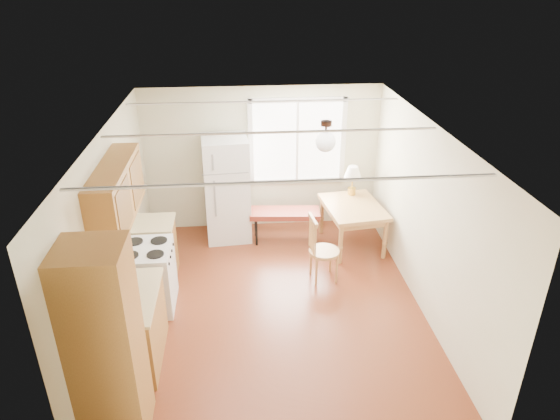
{
  "coord_description": "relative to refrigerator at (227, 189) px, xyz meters",
  "views": [
    {
      "loc": [
        -0.41,
        -5.58,
        4.2
      ],
      "look_at": [
        0.15,
        0.68,
        1.15
      ],
      "focal_mm": 32.0,
      "sensor_mm": 36.0,
      "label": 1
    }
  ],
  "objects": [
    {
      "name": "dining_table",
      "position": [
        2.05,
        -0.5,
        -0.26
      ],
      "size": [
        1.01,
        1.27,
        0.73
      ],
      "rotation": [
        0.0,
        0.0,
        0.12
      ],
      "color": "#A4743F",
      "rests_on": "ground"
    },
    {
      "name": "chair",
      "position": [
        1.32,
        -1.48,
        -0.3
      ],
      "size": [
        0.46,
        0.45,
        1.03
      ],
      "rotation": [
        0.0,
        0.0,
        0.12
      ],
      "color": "#A4743F",
      "rests_on": "ground"
    },
    {
      "name": "room_shell",
      "position": [
        0.62,
        -2.1,
        0.36
      ],
      "size": [
        4.6,
        5.6,
        2.62
      ],
      "color": "#521F10",
      "rests_on": "ground"
    },
    {
      "name": "coffee_maker",
      "position": [
        -1.1,
        -2.82,
        0.14
      ],
      "size": [
        0.21,
        0.26,
        0.36
      ],
      "rotation": [
        0.0,
        0.0,
        0.18
      ],
      "color": "black",
      "rests_on": "kitchen_run"
    },
    {
      "name": "refrigerator",
      "position": [
        0.0,
        0.0,
        0.0
      ],
      "size": [
        0.78,
        0.79,
        1.77
      ],
      "rotation": [
        0.0,
        0.0,
        0.08
      ],
      "color": "silver",
      "rests_on": "ground"
    },
    {
      "name": "table_lamp",
      "position": [
        2.11,
        -0.06,
        0.21
      ],
      "size": [
        0.29,
        0.29,
        0.51
      ],
      "rotation": [
        0.0,
        0.0,
        -0.28
      ],
      "color": "gold",
      "rests_on": "dining_table"
    },
    {
      "name": "kitchen_run",
      "position": [
        -1.09,
        -2.74,
        -0.05
      ],
      "size": [
        0.65,
        3.4,
        2.2
      ],
      "color": "brown",
      "rests_on": "ground"
    },
    {
      "name": "kettle",
      "position": [
        -1.16,
        -2.83,
        0.12
      ],
      "size": [
        0.14,
        0.14,
        0.26
      ],
      "color": "red",
      "rests_on": "kitchen_run"
    },
    {
      "name": "bench",
      "position": [
        0.96,
        -0.21,
        -0.41
      ],
      "size": [
        1.2,
        0.53,
        0.54
      ],
      "rotation": [
        0.0,
        0.0,
        -0.08
      ],
      "color": "maroon",
      "rests_on": "ground"
    },
    {
      "name": "pendant_light",
      "position": [
        1.32,
        -1.7,
        1.35
      ],
      "size": [
        0.26,
        0.26,
        0.4
      ],
      "color": "black",
      "rests_on": "room_shell"
    },
    {
      "name": "window_unit",
      "position": [
        1.22,
        0.37,
        0.66
      ],
      "size": [
        1.64,
        0.05,
        1.51
      ],
      "color": "white",
      "rests_on": "room_shell"
    }
  ]
}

